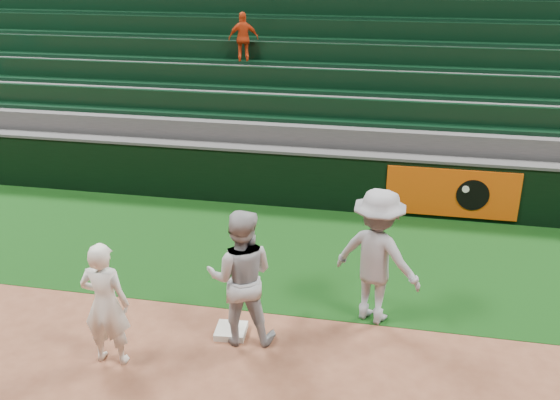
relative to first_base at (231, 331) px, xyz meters
The scene contains 8 objects.
ground 0.40m from the first_base, 43.82° to the right, with size 70.00×70.00×0.00m, color brown.
foul_grass 2.74m from the first_base, 84.07° to the left, with size 36.00×4.20×0.01m, color black.
first_base is the anchor object (origin of this frame).
first_baseman 1.87m from the first_base, 147.40° to the right, with size 0.64×0.42×1.75m, color white.
baserunner 0.96m from the first_base, 17.64° to the right, with size 0.96×0.75×1.98m, color #AAADB5.
base_coach 2.37m from the first_base, 22.64° to the left, with size 1.33×0.76×2.05m, color #989AA5.
field_wall 4.97m from the first_base, 86.41° to the left, with size 36.00×0.45×1.25m.
stadium_seating 8.86m from the first_base, 88.14° to the left, with size 36.00×5.95×5.15m.
Camera 1 is at (1.90, -7.03, 5.20)m, focal length 40.00 mm.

